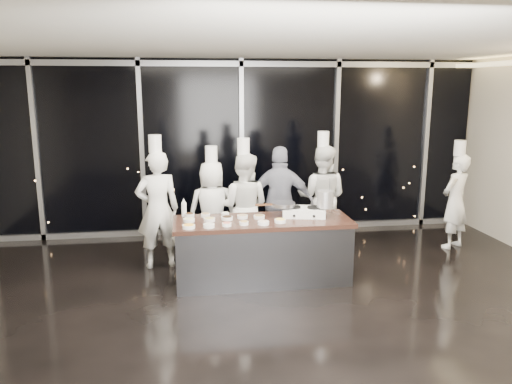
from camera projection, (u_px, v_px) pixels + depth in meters
ground at (274, 308)px, 6.23m from camera, size 9.00×9.00×0.00m
room_shell at (290, 127)px, 5.79m from camera, size 9.02×7.02×3.21m
window_wall at (241, 148)px, 9.22m from camera, size 8.90×0.11×3.20m
demo_counter at (262, 250)px, 7.01m from camera, size 2.46×0.86×0.90m
stove at (304, 212)px, 7.09m from camera, size 0.66×0.48×0.14m
frying_pan at (283, 204)px, 7.08m from camera, size 0.60×0.39×0.05m
stock_pot at (325, 199)px, 7.01m from camera, size 0.28×0.28×0.23m
prep_bowls at (226, 220)px, 6.80m from camera, size 1.39×0.75×0.05m
squeeze_bottle at (184, 208)px, 7.07m from camera, size 0.07×0.07×0.26m
chef_far_left at (158, 208)px, 7.48m from camera, size 0.72×0.54×2.02m
chef_left at (212, 209)px, 7.89m from camera, size 0.81×0.56×1.81m
chef_center at (244, 206)px, 7.86m from camera, size 1.00×0.89×1.93m
guest at (281, 202)px, 7.94m from camera, size 1.13×0.68×1.79m
chef_right at (322, 197)px, 8.37m from camera, size 1.05×0.95×1.99m
chef_side at (455, 200)px, 8.41m from camera, size 0.70×0.62×1.84m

